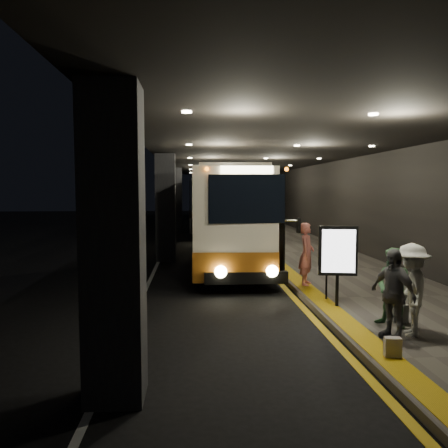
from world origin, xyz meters
name	(u,v)px	position (x,y,z in m)	size (l,w,h in m)	color
ground	(205,280)	(0.00, 0.00, 0.00)	(90.00, 90.00, 0.00)	black
lane_line_white	(161,257)	(-1.80, 5.00, 0.01)	(0.12, 50.00, 0.01)	silver
kerb_stripe_yellow	(254,256)	(2.35, 5.00, 0.01)	(0.18, 50.00, 0.01)	gold
sidewalk	(307,253)	(4.75, 5.00, 0.07)	(4.50, 50.00, 0.15)	#514C44
tactile_strip	(266,252)	(2.85, 5.00, 0.16)	(0.50, 50.00, 0.01)	gold
terminal_wall	(358,188)	(7.00, 5.00, 3.00)	(0.10, 50.00, 6.00)	black
support_columns	(166,208)	(-1.50, 4.00, 2.20)	(0.80, 24.80, 4.40)	black
canopy	(258,152)	(2.50, 5.00, 4.60)	(9.00, 50.00, 0.40)	black
coach_main	(229,220)	(1.07, 3.37, 1.73)	(2.97, 11.66, 3.61)	beige
coach_second	(211,206)	(0.87, 16.04, 1.77)	(3.06, 11.82, 3.68)	beige
passenger_boarding	(307,254)	(2.94, -1.61, 1.07)	(0.67, 0.44, 1.84)	#D97165
passenger_waiting_green	(395,288)	(3.70, -5.63, 0.97)	(0.79, 0.49, 1.63)	#38663E
passenger_waiting_white	(411,290)	(3.78, -6.15, 1.05)	(1.16, 0.54, 1.79)	#B9BAB3
passenger_waiting_grey	(393,294)	(3.36, -6.28, 1.01)	(1.01, 0.52, 1.72)	#4E4D52
bag_polka	(400,314)	(3.98, -5.35, 0.34)	(0.31, 0.13, 0.38)	black
bag_plain	(393,347)	(2.94, -7.19, 0.32)	(0.27, 0.16, 0.34)	#AEA5A4
info_sign	(338,252)	(3.06, -4.01, 1.47)	(0.92, 0.25, 1.95)	black
stanchion_post	(327,277)	(3.01, -3.32, 0.72)	(0.05, 0.05, 1.15)	black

